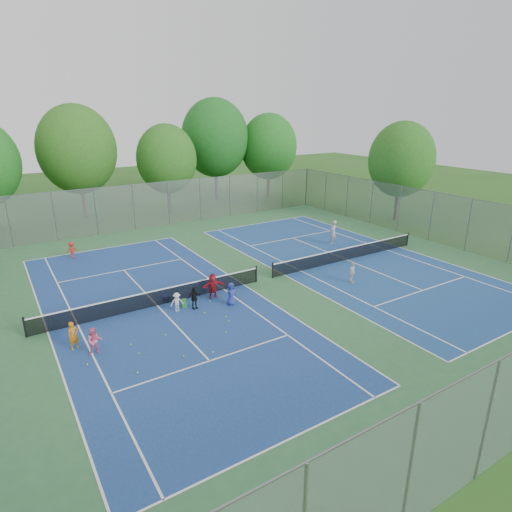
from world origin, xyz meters
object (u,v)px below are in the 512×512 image
at_px(ball_crate, 166,298).
at_px(ball_hopper, 184,303).
at_px(net_left, 157,298).
at_px(net_right, 347,254).
at_px(instructor, 333,233).

bearing_deg(ball_crate, ball_hopper, -68.08).
bearing_deg(net_left, ball_crate, 30.21).
height_order(net_left, ball_crate, net_left).
distance_m(net_right, instructor, 3.76).
relative_size(net_right, ball_hopper, 27.04).
height_order(net_right, instructor, instructor).
bearing_deg(ball_hopper, net_right, 4.32).
height_order(net_right, ball_hopper, net_right).
bearing_deg(ball_hopper, ball_crate, 111.92).
height_order(ball_crate, ball_hopper, ball_hopper).
bearing_deg(net_right, ball_crate, 178.42).
height_order(net_right, ball_crate, net_right).
xyz_separation_m(net_left, ball_crate, (0.63, 0.37, -0.30)).
xyz_separation_m(ball_crate, ball_hopper, (0.54, -1.34, 0.09)).
xyz_separation_m(net_left, ball_hopper, (1.17, -0.97, -0.22)).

